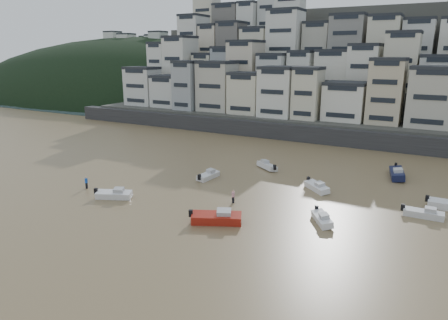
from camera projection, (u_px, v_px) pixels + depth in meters
The scene contains 15 objects.
ground at pixel (9, 279), 34.03m from camera, with size 400.00×400.00×0.00m, color olive.
sea_strip at pixel (138, 89), 207.86m from camera, with size 340.00×340.00×0.00m, color #40535C.
harbor_wall at pixel (327, 136), 83.85m from camera, with size 140.00×3.00×3.50m, color #38383A.
hillside at pixel (384, 73), 112.37m from camera, with size 141.04×66.00×50.00m.
headland at pixel (149, 92), 192.40m from camera, with size 216.00×135.00×53.33m.
boat_d at pixel (424, 212), 46.59m from camera, with size 4.77×1.56×1.30m, color silver, non-canonical shape.
boat_f at pixel (208, 175), 60.83m from camera, with size 4.74×1.55×1.29m, color silver, non-canonical shape.
boat_j at pixel (114, 193), 52.61m from camera, with size 5.12×1.67×1.40m, color white, non-canonical shape.
boat_e at pixel (317, 186), 55.61m from camera, with size 4.92×1.61×1.34m, color white, non-canonical shape.
boat_b at pixel (322, 218), 45.06m from camera, with size 4.58×1.50×1.25m, color white, non-canonical shape.
boat_h at pixel (267, 165), 65.98m from camera, with size 4.83×1.58×1.32m, color silver, non-canonical shape.
boat_a at pixel (217, 216), 44.88m from camera, with size 6.17×2.02×1.68m, color #A62014, non-canonical shape.
boat_i at pixel (397, 172), 61.33m from camera, with size 6.33×2.07×1.73m, color #121739, non-canonical shape.
person_blue at pixel (86, 182), 56.45m from camera, with size 0.44×0.44×1.74m, color blue, non-canonical shape.
person_pink at pixel (233, 196), 51.01m from camera, with size 0.44×0.44×1.74m, color #D496A7, non-canonical shape.
Camera 1 is at (30.69, -17.55, 18.71)m, focal length 32.00 mm.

